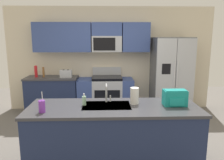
% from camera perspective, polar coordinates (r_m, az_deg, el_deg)
% --- Properties ---
extents(ground_plane, '(9.00, 9.00, 0.00)m').
position_cam_1_polar(ground_plane, '(4.00, 0.42, -16.65)').
color(ground_plane, '#66605B').
rests_on(ground_plane, ground).
extents(kitchen_wall_unit, '(5.20, 0.43, 2.60)m').
position_cam_1_polar(kitchen_wall_unit, '(5.63, -1.91, 7.13)').
color(kitchen_wall_unit, beige).
rests_on(kitchen_wall_unit, ground).
extents(back_counter, '(1.25, 0.63, 0.90)m').
position_cam_1_polar(back_counter, '(5.67, -15.09, -3.70)').
color(back_counter, '#1E2A4D').
rests_on(back_counter, ground).
extents(range_oven, '(1.36, 0.61, 1.10)m').
position_cam_1_polar(range_oven, '(5.52, -1.68, -3.79)').
color(range_oven, '#B7BABF').
rests_on(range_oven, ground).
extents(refrigerator, '(0.90, 0.76, 1.85)m').
position_cam_1_polar(refrigerator, '(5.59, 14.93, 1.07)').
color(refrigerator, '#4C4F54').
rests_on(refrigerator, ground).
extents(island_counter, '(2.41, 0.86, 0.90)m').
position_cam_1_polar(island_counter, '(3.30, 0.40, -14.21)').
color(island_counter, '#1E2A4D').
rests_on(island_counter, ground).
extents(toaster, '(0.28, 0.16, 0.18)m').
position_cam_1_polar(toaster, '(5.44, -11.80, 1.64)').
color(toaster, '#B7BABF').
rests_on(toaster, back_counter).
extents(pepper_mill, '(0.05, 0.05, 0.25)m').
position_cam_1_polar(pepper_mill, '(5.60, -17.27, 1.98)').
color(pepper_mill, brown).
rests_on(pepper_mill, back_counter).
extents(bottle_red, '(0.07, 0.07, 0.28)m').
position_cam_1_polar(bottle_red, '(5.65, -19.04, 2.11)').
color(bottle_red, red).
rests_on(bottle_red, back_counter).
extents(sink_faucet, '(0.09, 0.21, 0.28)m').
position_cam_1_polar(sink_faucet, '(3.27, -1.37, -2.97)').
color(sink_faucet, '#B7BABF').
rests_on(sink_faucet, island_counter).
extents(drink_cup_purple, '(0.08, 0.08, 0.28)m').
position_cam_1_polar(drink_cup_purple, '(3.00, -17.64, -6.50)').
color(drink_cup_purple, purple).
rests_on(drink_cup_purple, island_counter).
extents(soap_dispenser, '(0.06, 0.06, 0.17)m').
position_cam_1_polar(soap_dispenser, '(3.19, -7.21, -5.26)').
color(soap_dispenser, '#A5D8B2').
rests_on(soap_dispenser, island_counter).
extents(paper_towel_roll, '(0.12, 0.12, 0.24)m').
position_cam_1_polar(paper_towel_roll, '(3.23, 5.83, -4.07)').
color(paper_towel_roll, white).
rests_on(paper_towel_roll, island_counter).
extents(backpack, '(0.32, 0.22, 0.23)m').
position_cam_1_polar(backpack, '(3.27, 15.92, -4.33)').
color(backpack, teal).
rests_on(backpack, island_counter).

